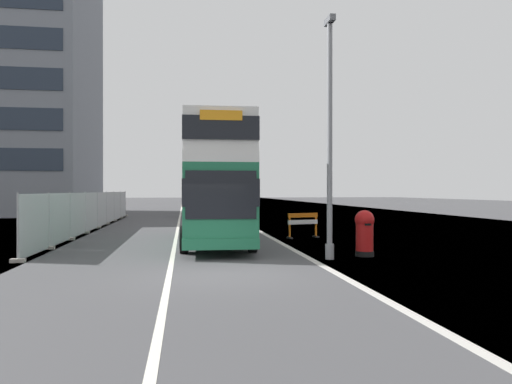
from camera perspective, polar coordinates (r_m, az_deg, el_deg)
ground at (r=13.20m, az=-2.26°, el=-9.88°), size 140.00×280.00×0.10m
double_decker_bus at (r=20.51m, az=-4.85°, el=1.29°), size 2.99×10.61×4.99m
lamppost_foreground at (r=15.84m, az=8.81°, el=5.54°), size 0.29×0.70×7.94m
red_pillar_postbox at (r=16.81m, az=12.88°, el=-4.58°), size 0.66×0.66×1.58m
roadworks_barrier at (r=22.67m, az=5.64°, el=-3.65°), size 1.61×0.81×1.18m
construction_site_fence at (r=29.89m, az=-18.51°, el=-2.13°), size 0.44×27.40×2.19m
car_oncoming_near at (r=40.21m, az=-6.75°, el=-1.47°), size 1.95×4.53×2.37m
car_receding_mid at (r=47.77m, az=-6.94°, el=-1.35°), size 1.99×3.93×2.12m
bare_tree_far_verge_near at (r=52.23m, az=-19.77°, el=0.14°), size 2.39×2.52×4.69m
bare_tree_far_verge_mid at (r=48.30m, az=-23.51°, el=0.33°), size 2.43×3.63×4.51m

